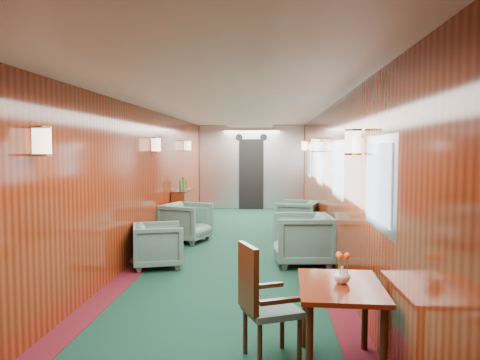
# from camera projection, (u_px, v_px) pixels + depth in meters

# --- Properties ---
(room) EXTENTS (12.00, 12.10, 2.40)m
(room) POSITION_uv_depth(u_px,v_px,m) (235.00, 155.00, 7.45)
(room) COLOR #0D3222
(room) RESTS_ON ground
(bulkhead) EXTENTS (2.98, 0.17, 2.39)m
(bulkhead) POSITION_uv_depth(u_px,v_px,m) (251.00, 168.00, 13.37)
(bulkhead) COLOR silver
(bulkhead) RESTS_ON ground
(windows_right) EXTENTS (0.02, 8.60, 0.80)m
(windows_right) POSITION_uv_depth(u_px,v_px,m) (327.00, 166.00, 7.61)
(windows_right) COLOR #AEB0B5
(windows_right) RESTS_ON ground
(wall_sconces) EXTENTS (2.97, 7.97, 0.25)m
(wall_sconces) POSITION_uv_depth(u_px,v_px,m) (237.00, 145.00, 8.00)
(wall_sconces) COLOR #FADFC3
(wall_sconces) RESTS_ON ground
(dining_table) EXTENTS (0.67, 0.93, 0.68)m
(dining_table) POSITION_uv_depth(u_px,v_px,m) (340.00, 298.00, 3.64)
(dining_table) COLOR maroon
(dining_table) RESTS_ON ground
(side_chair) EXTENTS (0.55, 0.57, 0.97)m
(side_chair) POSITION_uv_depth(u_px,v_px,m) (261.00, 298.00, 3.79)
(side_chair) COLOR #1B3F3A
(side_chair) RESTS_ON ground
(credenza) EXTENTS (0.30, 0.95, 1.12)m
(credenza) POSITION_uv_depth(u_px,v_px,m) (182.00, 209.00, 10.09)
(credenza) COLOR maroon
(credenza) RESTS_ON ground
(flower_vase) EXTENTS (0.17, 0.17, 0.14)m
(flower_vase) POSITION_uv_depth(u_px,v_px,m) (342.00, 275.00, 3.66)
(flower_vase) COLOR silver
(flower_vase) RESTS_ON dining_table
(armchair_left_near) EXTENTS (0.88, 0.86, 0.64)m
(armchair_left_near) POSITION_uv_depth(u_px,v_px,m) (158.00, 245.00, 6.84)
(armchair_left_near) COLOR #1B3F3A
(armchair_left_near) RESTS_ON ground
(armchair_left_far) EXTENTS (1.00, 0.99, 0.72)m
(armchair_left_far) POSITION_uv_depth(u_px,v_px,m) (186.00, 222.00, 8.71)
(armchair_left_far) COLOR #1B3F3A
(armchair_left_far) RESTS_ON ground
(armchair_right_near) EXTENTS (0.91, 0.88, 0.76)m
(armchair_right_near) POSITION_uv_depth(u_px,v_px,m) (302.00, 239.00, 6.98)
(armchair_right_near) COLOR #1B3F3A
(armchair_right_near) RESTS_ON ground
(armchair_right_far) EXTENTS (0.96, 0.95, 0.71)m
(armchair_right_far) POSITION_uv_depth(u_px,v_px,m) (297.00, 218.00, 9.27)
(armchair_right_far) COLOR #1B3F3A
(armchair_right_far) RESTS_ON ground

